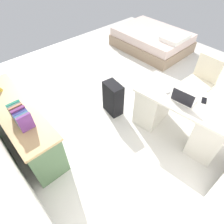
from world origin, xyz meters
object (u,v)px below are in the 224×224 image
object	(u,v)px
desk	(180,116)
laptop	(183,99)
suitcase_black	(113,98)
cell_phone_near_laptop	(204,101)
computer_mouse	(168,92)
office_chair	(198,85)
bed	(152,40)
credenza	(23,125)

from	to	relation	value
desk	laptop	xyz separation A→B (m)	(0.01, 0.10, 0.41)
suitcase_black	cell_phone_near_laptop	bearing A→B (deg)	-148.10
desk	computer_mouse	distance (m)	0.47
office_chair	bed	bearing A→B (deg)	-28.79
suitcase_black	laptop	distance (m)	1.23
office_chair	credenza	distance (m)	3.09
office_chair	credenza	bearing A→B (deg)	65.85
office_chair	laptop	distance (m)	1.07
credenza	desk	bearing A→B (deg)	-127.30
desk	computer_mouse	xyz separation A→B (m)	(0.27, 0.09, 0.37)
cell_phone_near_laptop	desk	bearing A→B (deg)	14.06
computer_mouse	bed	bearing A→B (deg)	-54.26
computer_mouse	suitcase_black	bearing A→B (deg)	17.06
computer_mouse	cell_phone_near_laptop	world-z (taller)	computer_mouse
suitcase_black	computer_mouse	distance (m)	1.00
credenza	cell_phone_near_laptop	xyz separation A→B (m)	(-1.67, -2.09, 0.38)
credenza	laptop	world-z (taller)	laptop
desk	office_chair	bearing A→B (deg)	-76.32
office_chair	laptop	size ratio (longest dim) A/B	2.80
bed	laptop	world-z (taller)	laptop
desk	credenza	xyz separation A→B (m)	(1.48, 1.94, -0.02)
computer_mouse	desk	bearing A→B (deg)	-169.21
bed	desk	bearing A→B (deg)	138.15
bed	cell_phone_near_laptop	size ratio (longest dim) A/B	14.19
suitcase_black	laptop	size ratio (longest dim) A/B	1.84
suitcase_black	cell_phone_near_laptop	xyz separation A→B (m)	(-1.27, -0.60, 0.45)
desk	credenza	bearing A→B (deg)	52.70
laptop	desk	bearing A→B (deg)	-93.11
desk	suitcase_black	xyz separation A→B (m)	(1.08, 0.46, -0.08)
office_chair	suitcase_black	xyz separation A→B (m)	(0.86, 1.34, -0.11)
credenza	computer_mouse	world-z (taller)	computer_mouse
suitcase_black	computer_mouse	size ratio (longest dim) A/B	6.20
desk	laptop	bearing A→B (deg)	86.89
credenza	office_chair	bearing A→B (deg)	-114.15
credenza	bed	xyz separation A→B (m)	(0.72, -3.91, -0.13)
suitcase_black	computer_mouse	bearing A→B (deg)	-149.06
bed	laptop	xyz separation A→B (m)	(-2.19, 2.06, 0.56)
desk	cell_phone_near_laptop	world-z (taller)	cell_phone_near_laptop
office_chair	suitcase_black	bearing A→B (deg)	57.13
suitcase_black	cell_phone_near_laptop	distance (m)	1.47
laptop	cell_phone_near_laptop	world-z (taller)	laptop
desk	laptop	distance (m)	0.42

